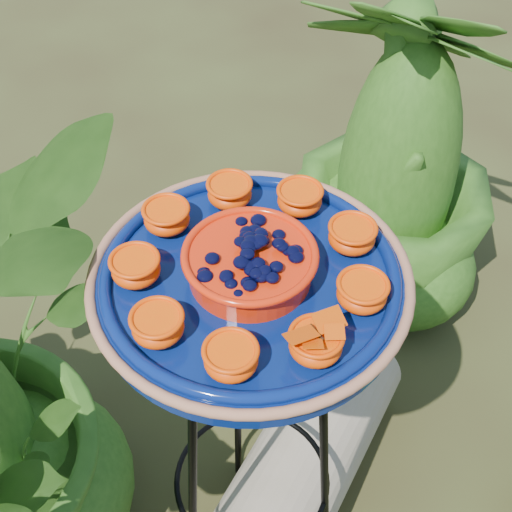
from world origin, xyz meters
name	(u,v)px	position (x,y,z in m)	size (l,w,h in m)	color
tripod_stand	(251,420)	(-0.02, 0.13, 0.49)	(0.38, 0.38, 0.80)	black
feeder_dish	(250,277)	(-0.02, 0.13, 0.84)	(0.53, 0.53, 0.10)	#071855
driftwood_log	(297,473)	(0.12, 0.16, 0.11)	(0.22, 0.22, 0.66)	gray
shrub_back_right	(400,157)	(0.69, 0.56, 0.45)	(0.51, 0.51, 0.91)	#285015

